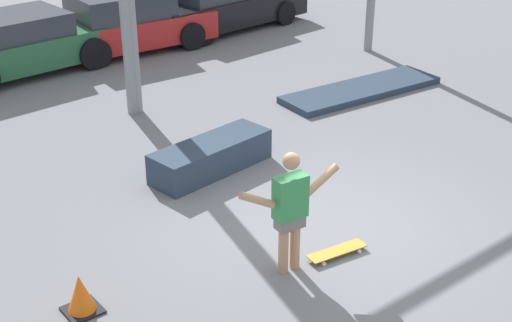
{
  "coord_description": "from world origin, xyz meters",
  "views": [
    {
      "loc": [
        -6.06,
        -5.96,
        5.1
      ],
      "look_at": [
        -0.45,
        1.1,
        0.72
      ],
      "focal_mm": 50.0,
      "sensor_mm": 36.0,
      "label": 1
    }
  ],
  "objects_px": {
    "traffic_cone": "(81,294)",
    "parked_car_black": "(221,4)",
    "manual_pad": "(361,90)",
    "grind_box": "(211,156)",
    "skateboarder": "(290,207)",
    "skateboard": "(337,251)",
    "parked_car_red": "(126,22)",
    "parked_car_green": "(18,44)"
  },
  "relations": [
    {
      "from": "skateboarder",
      "to": "grind_box",
      "type": "xyz_separation_m",
      "value": [
        0.84,
        2.85,
        -0.64
      ]
    },
    {
      "from": "grind_box",
      "to": "traffic_cone",
      "type": "xyz_separation_m",
      "value": [
        -3.23,
        -2.02,
        -0.02
      ]
    },
    {
      "from": "skateboarder",
      "to": "parked_car_black",
      "type": "bearing_deg",
      "value": 63.93
    },
    {
      "from": "grind_box",
      "to": "parked_car_black",
      "type": "bearing_deg",
      "value": 52.91
    },
    {
      "from": "skateboarder",
      "to": "skateboard",
      "type": "distance_m",
      "value": 1.08
    },
    {
      "from": "parked_car_red",
      "to": "parked_car_black",
      "type": "xyz_separation_m",
      "value": [
        2.92,
        0.16,
        -0.03
      ]
    },
    {
      "from": "traffic_cone",
      "to": "skateboard",
      "type": "bearing_deg",
      "value": -17.69
    },
    {
      "from": "skateboarder",
      "to": "traffic_cone",
      "type": "height_order",
      "value": "skateboarder"
    },
    {
      "from": "grind_box",
      "to": "parked_car_red",
      "type": "bearing_deg",
      "value": 71.66
    },
    {
      "from": "manual_pad",
      "to": "parked_car_green",
      "type": "bearing_deg",
      "value": 131.76
    },
    {
      "from": "traffic_cone",
      "to": "manual_pad",
      "type": "bearing_deg",
      "value": 21.41
    },
    {
      "from": "skateboarder",
      "to": "skateboard",
      "type": "height_order",
      "value": "skateboarder"
    },
    {
      "from": "skateboarder",
      "to": "manual_pad",
      "type": "height_order",
      "value": "skateboarder"
    },
    {
      "from": "parked_car_green",
      "to": "traffic_cone",
      "type": "bearing_deg",
      "value": -111.83
    },
    {
      "from": "parked_car_red",
      "to": "grind_box",
      "type": "bearing_deg",
      "value": -105.07
    },
    {
      "from": "skateboard",
      "to": "traffic_cone",
      "type": "xyz_separation_m",
      "value": [
        -3.08,
        0.98,
        0.17
      ]
    },
    {
      "from": "parked_car_red",
      "to": "parked_car_black",
      "type": "relative_size",
      "value": 0.86
    },
    {
      "from": "grind_box",
      "to": "manual_pad",
      "type": "distance_m",
      "value": 4.55
    },
    {
      "from": "grind_box",
      "to": "manual_pad",
      "type": "xyz_separation_m",
      "value": [
        4.43,
        0.99,
        -0.18
      ]
    },
    {
      "from": "skateboarder",
      "to": "manual_pad",
      "type": "distance_m",
      "value": 6.57
    },
    {
      "from": "parked_car_black",
      "to": "traffic_cone",
      "type": "relative_size",
      "value": 9.78
    },
    {
      "from": "skateboarder",
      "to": "parked_car_black",
      "type": "relative_size",
      "value": 0.34
    },
    {
      "from": "manual_pad",
      "to": "traffic_cone",
      "type": "relative_size",
      "value": 7.31
    },
    {
      "from": "skateboard",
      "to": "grind_box",
      "type": "xyz_separation_m",
      "value": [
        0.15,
        3.0,
        0.19
      ]
    },
    {
      "from": "parked_car_green",
      "to": "parked_car_black",
      "type": "bearing_deg",
      "value": -1.48
    },
    {
      "from": "traffic_cone",
      "to": "parked_car_black",
      "type": "bearing_deg",
      "value": 46.47
    },
    {
      "from": "grind_box",
      "to": "skateboard",
      "type": "bearing_deg",
      "value": -92.79
    },
    {
      "from": "skateboarder",
      "to": "skateboard",
      "type": "xyz_separation_m",
      "value": [
        0.69,
        -0.15,
        -0.82
      ]
    },
    {
      "from": "parked_car_green",
      "to": "manual_pad",
      "type": "bearing_deg",
      "value": -52.29
    },
    {
      "from": "manual_pad",
      "to": "traffic_cone",
      "type": "xyz_separation_m",
      "value": [
        -7.66,
        -3.0,
        0.17
      ]
    },
    {
      "from": "skateboard",
      "to": "parked_car_black",
      "type": "bearing_deg",
      "value": 69.89
    },
    {
      "from": "skateboarder",
      "to": "parked_car_black",
      "type": "xyz_separation_m",
      "value": [
        5.95,
        9.61,
        -0.24
      ]
    },
    {
      "from": "manual_pad",
      "to": "parked_car_green",
      "type": "xyz_separation_m",
      "value": [
        -4.93,
        5.52,
        0.58
      ]
    },
    {
      "from": "skateboard",
      "to": "parked_car_red",
      "type": "xyz_separation_m",
      "value": [
        2.33,
        9.6,
        0.61
      ]
    },
    {
      "from": "parked_car_black",
      "to": "traffic_cone",
      "type": "distance_m",
      "value": 12.11
    },
    {
      "from": "skateboarder",
      "to": "parked_car_black",
      "type": "distance_m",
      "value": 11.3
    },
    {
      "from": "skateboard",
      "to": "parked_car_green",
      "type": "xyz_separation_m",
      "value": [
        -0.35,
        9.51,
        0.58
      ]
    },
    {
      "from": "parked_car_black",
      "to": "grind_box",
      "type": "bearing_deg",
      "value": -131.94
    },
    {
      "from": "manual_pad",
      "to": "traffic_cone",
      "type": "distance_m",
      "value": 8.23
    },
    {
      "from": "skateboarder",
      "to": "skateboard",
      "type": "bearing_deg",
      "value": -6.69
    },
    {
      "from": "skateboard",
      "to": "grind_box",
      "type": "distance_m",
      "value": 3.01
    },
    {
      "from": "skateboard",
      "to": "parked_car_green",
      "type": "relative_size",
      "value": 0.2
    }
  ]
}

